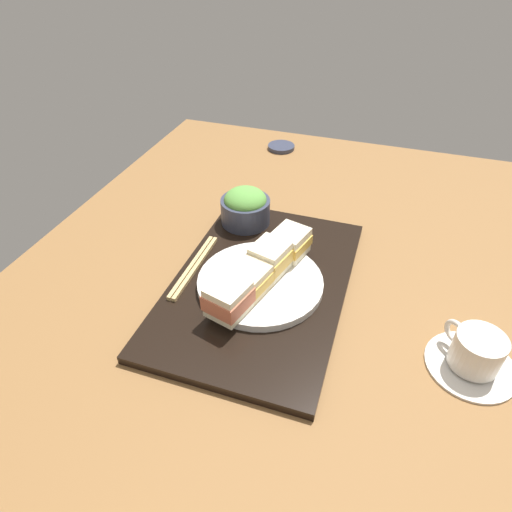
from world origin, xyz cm
name	(u,v)px	position (x,y,z in cm)	size (l,w,h in cm)	color
ground_plane	(273,306)	(0.00, 0.00, -1.50)	(140.00, 100.00, 3.00)	brown
serving_tray	(261,284)	(-2.39, -3.16, 0.77)	(45.19, 29.38, 1.55)	black
sandwich_plate	(260,283)	(-1.20, -2.84, 2.23)	(21.63, 21.63, 1.36)	silver
sandwich_nearmost	(288,242)	(-9.90, -0.47, 5.36)	(7.61, 7.36, 4.90)	#EFE5C1
sandwich_inner_near	(270,258)	(-4.10, -2.05, 5.61)	(7.69, 7.39, 5.40)	#EFE5C1
sandwich_inner_far	(250,279)	(1.71, -3.63, 5.19)	(7.46, 7.25, 4.57)	beige
sandwich_farmost	(228,299)	(7.51, -5.21, 5.59)	(7.77, 7.36, 5.36)	#EFE5C1
salad_bowl	(245,207)	(-18.95, -11.82, 5.20)	(10.06, 10.06, 7.60)	#33384C
chopsticks_pair	(194,266)	(-1.90, -15.70, 1.90)	(18.17, 1.62, 0.70)	tan
coffee_cup	(475,354)	(4.10, 31.29, 2.63)	(12.98, 12.98, 6.23)	silver
small_sauce_dish	(281,147)	(-58.46, -15.36, 0.54)	(7.39, 7.39, 1.09)	#33384C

